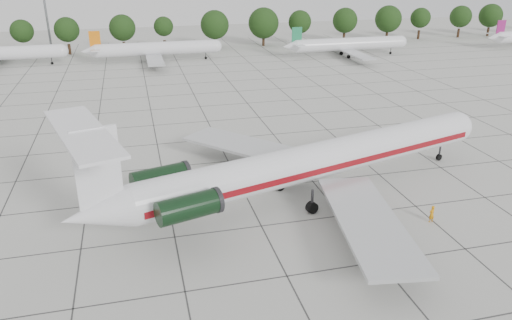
% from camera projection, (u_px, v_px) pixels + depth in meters
% --- Properties ---
extents(ground, '(260.00, 260.00, 0.00)m').
position_uv_depth(ground, '(242.00, 189.00, 53.47)').
color(ground, beige).
rests_on(ground, ground).
extents(apron_joints, '(170.00, 170.00, 0.02)m').
position_uv_depth(apron_joints, '(218.00, 142.00, 66.89)').
color(apron_joints, '#383838').
rests_on(apron_joints, ground).
extents(main_airliner, '(46.93, 36.05, 11.19)m').
position_uv_depth(main_airliner, '(302.00, 164.00, 49.84)').
color(main_airliner, silver).
rests_on(main_airliner, ground).
extents(ground_crew, '(0.69, 0.54, 1.69)m').
position_uv_depth(ground_crew, '(432.00, 214.00, 46.72)').
color(ground_crew, orange).
rests_on(ground_crew, ground).
extents(bg_airliner_c, '(28.24, 27.20, 7.40)m').
position_uv_depth(bg_airliner_c, '(156.00, 49.00, 114.59)').
color(bg_airliner_c, silver).
rests_on(bg_airliner_c, ground).
extents(bg_airliner_d, '(28.24, 27.20, 7.40)m').
position_uv_depth(bg_airliner_d, '(349.00, 44.00, 120.30)').
color(bg_airliner_d, silver).
rests_on(bg_airliner_d, ground).
extents(tree_line, '(249.86, 8.44, 10.22)m').
position_uv_depth(tree_line, '(122.00, 28.00, 124.61)').
color(tree_line, '#332114').
rests_on(tree_line, ground).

